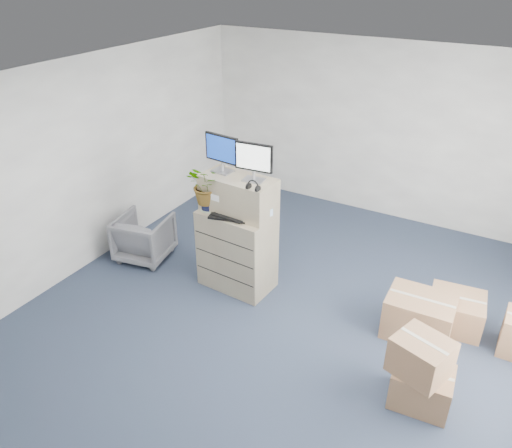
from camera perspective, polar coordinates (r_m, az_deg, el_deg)
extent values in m
plane|color=#283349|center=(6.01, 2.57, -11.90)|extent=(7.00, 7.00, 0.00)
cube|color=#B5B2AC|center=(8.25, 14.29, 10.17)|extent=(6.00, 0.02, 2.80)
cube|color=tan|center=(6.43, -2.17, -2.96)|extent=(0.95, 0.62, 1.07)
cube|color=tan|center=(6.10, -2.03, 3.36)|extent=(0.94, 0.52, 0.46)
cube|color=#99999E|center=(6.17, -3.84, 6.05)|extent=(0.27, 0.21, 0.02)
cylinder|color=#99999E|center=(6.15, -3.86, 6.62)|extent=(0.04, 0.04, 0.11)
cube|color=black|center=(6.06, -3.93, 8.61)|extent=(0.48, 0.08, 0.34)
cube|color=navy|center=(6.05, -4.04, 8.56)|extent=(0.43, 0.05, 0.30)
cube|color=#99999E|center=(5.91, -0.25, 5.06)|extent=(0.26, 0.20, 0.02)
cylinder|color=#99999E|center=(5.89, -0.26, 5.64)|extent=(0.04, 0.04, 0.11)
cube|color=black|center=(5.80, -0.26, 7.67)|extent=(0.47, 0.07, 0.34)
cube|color=silver|center=(5.79, -0.34, 7.61)|extent=(0.42, 0.04, 0.29)
torus|color=black|center=(5.67, -0.33, 4.35)|extent=(0.15, 0.03, 0.15)
cube|color=black|center=(6.05, -3.13, 0.81)|extent=(0.51, 0.31, 0.02)
ellipsoid|color=silver|center=(5.92, -0.67, 0.24)|extent=(0.10, 0.07, 0.03)
cylinder|color=gray|center=(6.09, -1.77, 2.15)|extent=(0.07, 0.07, 0.24)
cube|color=silver|center=(6.23, -2.09, 1.68)|extent=(0.06, 0.05, 0.02)
cube|color=black|center=(6.19, -2.10, 2.22)|extent=(0.06, 0.05, 0.11)
cube|color=black|center=(6.08, 0.80, 1.21)|extent=(0.21, 0.17, 0.06)
cube|color=#4096DB|center=(6.00, 0.73, 1.59)|extent=(0.27, 0.20, 0.09)
cylinder|color=#94A585|center=(6.26, -5.47, 1.70)|extent=(0.20, 0.20, 0.02)
cylinder|color=black|center=(6.23, -5.50, 2.30)|extent=(0.17, 0.17, 0.13)
imported|color=#21611B|center=(6.14, -5.59, 3.97)|extent=(0.57, 0.61, 0.39)
imported|color=#5E5E63|center=(7.27, -12.69, -1.27)|extent=(0.81, 0.77, 0.72)
cube|color=#9D6C4B|center=(6.07, 18.09, -9.99)|extent=(0.75, 0.59, 0.51)
cube|color=#9D6C4B|center=(5.33, 18.36, -17.24)|extent=(0.59, 0.49, 0.40)
cube|color=#9D6C4B|center=(6.38, 21.84, -9.25)|extent=(0.66, 0.62, 0.40)
cube|color=#9D6C4B|center=(5.05, 18.34, -14.20)|extent=(0.60, 0.57, 0.38)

